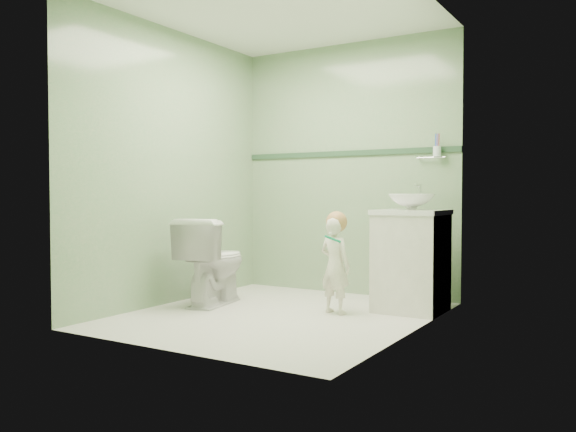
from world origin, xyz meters
The scene contains 12 objects.
ground centered at (0.00, 0.00, 0.00)m, with size 2.50×2.50×0.00m, color silver.
room_shell centered at (0.00, 0.00, 1.20)m, with size 2.50×2.54×2.40m.
trim_stripe centered at (0.00, 1.24, 1.35)m, with size 2.20×0.02×0.05m, color #2B4B31.
vanity centered at (0.84, 0.70, 0.40)m, with size 0.52×0.50×0.80m, color white.
counter centered at (0.84, 0.70, 0.81)m, with size 0.54×0.52×0.04m, color white.
basin centered at (0.84, 0.70, 0.89)m, with size 0.37×0.37×0.13m, color white.
faucet centered at (0.84, 0.89, 0.97)m, with size 0.03×0.13×0.18m.
cup_holder centered at (0.89, 1.18, 1.33)m, with size 0.26×0.07×0.21m.
toilet centered at (-0.74, 0.12, 0.38)m, with size 0.42×0.74×0.75m, color white.
toddler centered at (0.35, 0.30, 0.38)m, with size 0.28×0.18×0.77m, color beige.
hair_cap centered at (0.35, 0.33, 0.73)m, with size 0.17×0.17×0.17m, color #BA824B.
teal_toothbrush centered at (0.39, 0.16, 0.61)m, with size 0.11×0.14×0.08m.
Camera 1 is at (2.46, -3.93, 0.95)m, focal length 36.94 mm.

